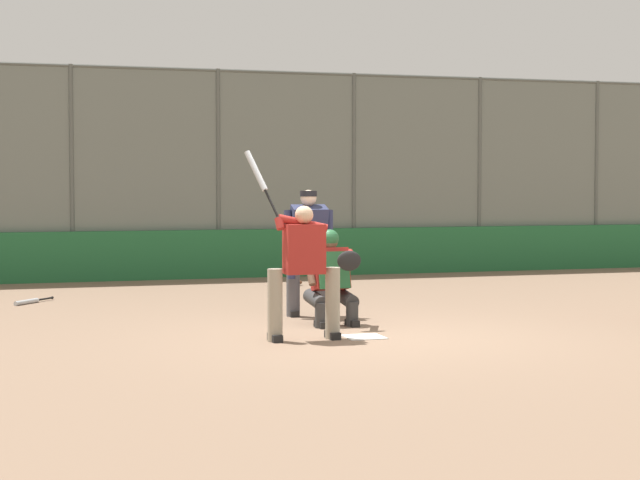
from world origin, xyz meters
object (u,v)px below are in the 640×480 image
at_px(batter_at_plate, 303,267).
at_px(catcher_behind_plate, 332,276).
at_px(spare_bat_near_backstop, 29,301).
at_px(fielding_glove_on_dirt, 294,283).
at_px(umpire_home, 308,249).

height_order(batter_at_plate, catcher_behind_plate, batter_at_plate).
bearing_deg(batter_at_plate, spare_bat_near_backstop, -59.57).
xyz_separation_m(catcher_behind_plate, fielding_glove_on_dirt, (-0.94, -5.10, -0.56)).
relative_size(batter_at_plate, umpire_home, 1.27).
height_order(catcher_behind_plate, fielding_glove_on_dirt, catcher_behind_plate).
distance_m(catcher_behind_plate, fielding_glove_on_dirt, 5.21).
distance_m(spare_bat_near_backstop, fielding_glove_on_dirt, 4.66).
relative_size(spare_bat_near_backstop, fielding_glove_on_dirt, 2.53).
bearing_deg(fielding_glove_on_dirt, batter_at_plate, 75.26).
bearing_deg(fielding_glove_on_dirt, catcher_behind_plate, 79.52).
xyz_separation_m(batter_at_plate, umpire_home, (-0.66, -2.02, 0.07)).
distance_m(umpire_home, fielding_glove_on_dirt, 4.34).
xyz_separation_m(umpire_home, fielding_glove_on_dirt, (-0.96, -4.14, -0.83)).
xyz_separation_m(spare_bat_near_backstop, fielding_glove_on_dirt, (-4.39, -1.56, 0.02)).
bearing_deg(umpire_home, fielding_glove_on_dirt, -98.74).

